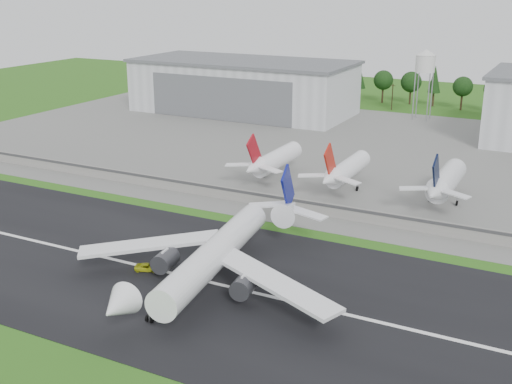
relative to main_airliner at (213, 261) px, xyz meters
The scene contains 14 objects.
ground 11.20m from the main_airliner, 71.79° to the right, with size 600.00×600.00×0.00m, color #2E5C15.
runway 5.79m from the main_airliner, ahead, with size 320.00×60.00×0.10m, color black.
runway_centerline 5.74m from the main_airliner, ahead, with size 220.00×1.00×0.02m, color white.
apron 110.58m from the main_airliner, 88.37° to the left, with size 320.00×150.00×0.10m, color slate.
blast_fence 45.63m from the main_airliner, 86.04° to the left, with size 240.00×0.61×3.50m.
hangar_west 173.45m from the main_airliner, 116.32° to the left, with size 97.00×44.00×23.20m.
water_tower 176.54m from the main_airliner, 90.61° to the left, with size 8.40×8.40×29.40m.
utility_poles 190.52m from the main_airliner, 89.05° to the left, with size 230.00×3.00×12.00m, color black, non-canonical shape.
treeline 205.51m from the main_airliner, 89.12° to the left, with size 320.00×16.00×22.00m, color black, non-canonical shape.
main_airliner is the anchor object (origin of this frame).
ground_vehicle 15.55m from the main_airliner, behind, with size 2.42×5.25×1.46m, color #BCC617.
parked_jet_red_a 69.86m from the main_airliner, 106.51° to the left, with size 7.36×31.29×16.53m.
parked_jet_red_b 67.00m from the main_airliner, 88.04° to the left, with size 7.36×31.29×16.41m.
parked_jet_navy 73.19m from the main_airliner, 66.30° to the left, with size 7.36×31.29×16.79m.
Camera 1 is at (55.07, -86.16, 55.33)m, focal length 45.00 mm.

